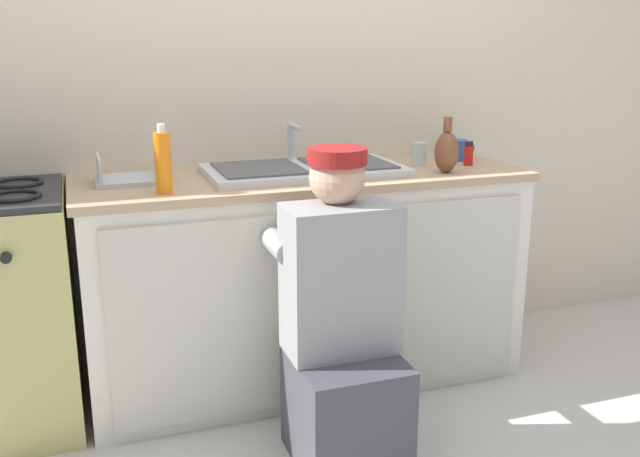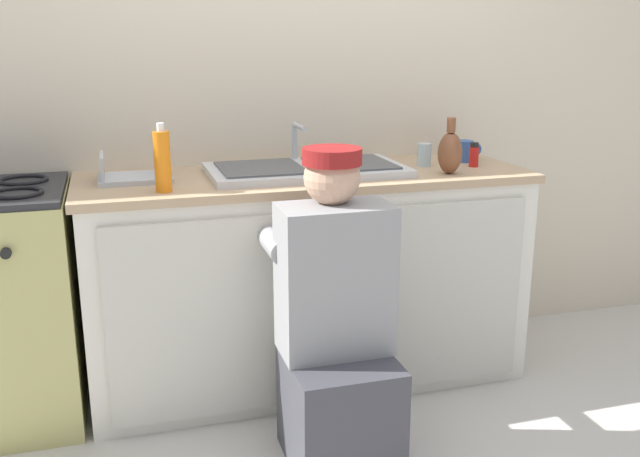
{
  "view_description": "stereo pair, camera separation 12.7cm",
  "coord_description": "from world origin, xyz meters",
  "px_view_note": "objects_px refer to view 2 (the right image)",
  "views": [
    {
      "loc": [
        -0.88,
        -2.44,
        1.47
      ],
      "look_at": [
        0.0,
        0.1,
        0.73
      ],
      "focal_mm": 40.0,
      "sensor_mm": 36.0,
      "label": 1
    },
    {
      "loc": [
        -0.76,
        -2.48,
        1.47
      ],
      "look_at": [
        0.0,
        0.1,
        0.73
      ],
      "focal_mm": 40.0,
      "sensor_mm": 36.0,
      "label": 2
    }
  ],
  "objects_px": {
    "plumber_person": "(336,336)",
    "water_glass": "(424,155)",
    "vase_decorative": "(450,152)",
    "dish_rack_tray": "(135,175)",
    "soap_bottle_orange": "(162,161)",
    "spice_bottle_red": "(474,155)",
    "sink_double_basin": "(306,169)",
    "coffee_mug": "(465,151)"
  },
  "relations": [
    {
      "from": "sink_double_basin",
      "to": "spice_bottle_red",
      "type": "height_order",
      "value": "sink_double_basin"
    },
    {
      "from": "vase_decorative",
      "to": "water_glass",
      "type": "distance_m",
      "value": 0.2
    },
    {
      "from": "sink_double_basin",
      "to": "plumber_person",
      "type": "height_order",
      "value": "plumber_person"
    },
    {
      "from": "vase_decorative",
      "to": "spice_bottle_red",
      "type": "xyz_separation_m",
      "value": [
        0.17,
        0.12,
        -0.04
      ]
    },
    {
      "from": "spice_bottle_red",
      "to": "vase_decorative",
      "type": "bearing_deg",
      "value": -146.41
    },
    {
      "from": "spice_bottle_red",
      "to": "water_glass",
      "type": "bearing_deg",
      "value": 159.76
    },
    {
      "from": "sink_double_basin",
      "to": "water_glass",
      "type": "relative_size",
      "value": 8.0
    },
    {
      "from": "dish_rack_tray",
      "to": "water_glass",
      "type": "xyz_separation_m",
      "value": [
        1.22,
        -0.03,
        0.03
      ]
    },
    {
      "from": "vase_decorative",
      "to": "water_glass",
      "type": "height_order",
      "value": "vase_decorative"
    },
    {
      "from": "water_glass",
      "to": "spice_bottle_red",
      "type": "bearing_deg",
      "value": -20.24
    },
    {
      "from": "plumber_person",
      "to": "water_glass",
      "type": "height_order",
      "value": "plumber_person"
    },
    {
      "from": "soap_bottle_orange",
      "to": "spice_bottle_red",
      "type": "height_order",
      "value": "soap_bottle_orange"
    },
    {
      "from": "sink_double_basin",
      "to": "dish_rack_tray",
      "type": "bearing_deg",
      "value": 176.06
    },
    {
      "from": "sink_double_basin",
      "to": "spice_bottle_red",
      "type": "relative_size",
      "value": 7.62
    },
    {
      "from": "plumber_person",
      "to": "dish_rack_tray",
      "type": "bearing_deg",
      "value": 132.41
    },
    {
      "from": "vase_decorative",
      "to": "soap_bottle_orange",
      "type": "distance_m",
      "value": 1.15
    },
    {
      "from": "sink_double_basin",
      "to": "water_glass",
      "type": "height_order",
      "value": "sink_double_basin"
    },
    {
      "from": "vase_decorative",
      "to": "spice_bottle_red",
      "type": "distance_m",
      "value": 0.21
    },
    {
      "from": "sink_double_basin",
      "to": "plumber_person",
      "type": "distance_m",
      "value": 0.79
    },
    {
      "from": "spice_bottle_red",
      "to": "dish_rack_tray",
      "type": "relative_size",
      "value": 0.37
    },
    {
      "from": "soap_bottle_orange",
      "to": "spice_bottle_red",
      "type": "distance_m",
      "value": 1.33
    },
    {
      "from": "sink_double_basin",
      "to": "dish_rack_tray",
      "type": "distance_m",
      "value": 0.68
    },
    {
      "from": "vase_decorative",
      "to": "coffee_mug",
      "type": "relative_size",
      "value": 1.83
    },
    {
      "from": "plumber_person",
      "to": "coffee_mug",
      "type": "height_order",
      "value": "plumber_person"
    },
    {
      "from": "sink_double_basin",
      "to": "vase_decorative",
      "type": "relative_size",
      "value": 3.48
    },
    {
      "from": "plumber_person",
      "to": "dish_rack_tray",
      "type": "relative_size",
      "value": 3.94
    },
    {
      "from": "vase_decorative",
      "to": "dish_rack_tray",
      "type": "height_order",
      "value": "vase_decorative"
    },
    {
      "from": "water_glass",
      "to": "sink_double_basin",
      "type": "bearing_deg",
      "value": -178.02
    },
    {
      "from": "spice_bottle_red",
      "to": "water_glass",
      "type": "height_order",
      "value": "spice_bottle_red"
    },
    {
      "from": "dish_rack_tray",
      "to": "water_glass",
      "type": "distance_m",
      "value": 1.22
    },
    {
      "from": "plumber_person",
      "to": "vase_decorative",
      "type": "height_order",
      "value": "vase_decorative"
    },
    {
      "from": "soap_bottle_orange",
      "to": "spice_bottle_red",
      "type": "bearing_deg",
      "value": 5.72
    },
    {
      "from": "soap_bottle_orange",
      "to": "dish_rack_tray",
      "type": "xyz_separation_m",
      "value": [
        -0.09,
        0.24,
        -0.09
      ]
    },
    {
      "from": "plumber_person",
      "to": "water_glass",
      "type": "xyz_separation_m",
      "value": [
        0.6,
        0.65,
        0.5
      ]
    },
    {
      "from": "plumber_person",
      "to": "soap_bottle_orange",
      "type": "height_order",
      "value": "soap_bottle_orange"
    },
    {
      "from": "vase_decorative",
      "to": "coffee_mug",
      "type": "bearing_deg",
      "value": 50.84
    },
    {
      "from": "soap_bottle_orange",
      "to": "dish_rack_tray",
      "type": "distance_m",
      "value": 0.27
    },
    {
      "from": "dish_rack_tray",
      "to": "sink_double_basin",
      "type": "bearing_deg",
      "value": -3.94
    },
    {
      "from": "sink_double_basin",
      "to": "dish_rack_tray",
      "type": "relative_size",
      "value": 2.86
    },
    {
      "from": "sink_double_basin",
      "to": "plumber_person",
      "type": "relative_size",
      "value": 0.72
    },
    {
      "from": "plumber_person",
      "to": "water_glass",
      "type": "distance_m",
      "value": 1.01
    },
    {
      "from": "vase_decorative",
      "to": "spice_bottle_red",
      "type": "bearing_deg",
      "value": 33.59
    }
  ]
}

